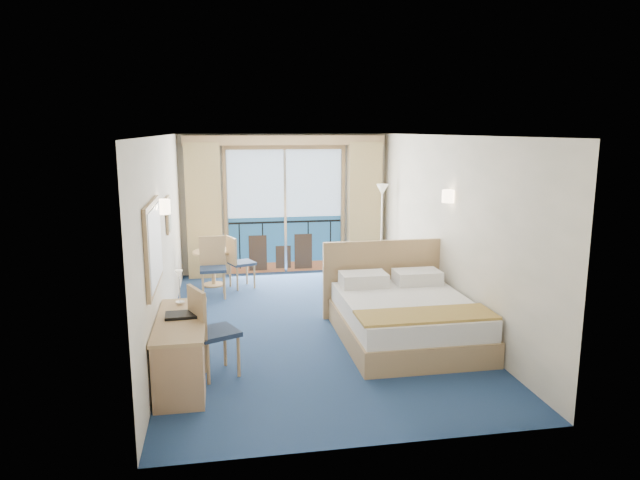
{
  "coord_description": "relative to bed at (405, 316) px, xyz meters",
  "views": [
    {
      "loc": [
        -1.25,
        -7.74,
        2.78
      ],
      "look_at": [
        0.15,
        0.2,
        1.21
      ],
      "focal_mm": 32.0,
      "sensor_mm": 36.0,
      "label": 1
    }
  ],
  "objects": [
    {
      "name": "sconce_right",
      "position": [
        0.81,
        0.62,
        1.52
      ],
      "size": [
        0.18,
        0.18,
        0.18
      ],
      "primitive_type": "cylinder",
      "color": "#FFDEB2",
      "rests_on": "room_walls"
    },
    {
      "name": "floor_lamp",
      "position": [
        0.6,
        3.24,
        1.02
      ],
      "size": [
        0.25,
        0.25,
        1.78
      ],
      "color": "silver",
      "rests_on": "ground"
    },
    {
      "name": "phone",
      "position": [
        0.66,
        1.6,
        0.22
      ],
      "size": [
        0.19,
        0.15,
        0.08
      ],
      "primitive_type": "cube",
      "rotation": [
        0.0,
        0.0,
        -0.03
      ],
      "color": "silver",
      "rests_on": "nightstand"
    },
    {
      "name": "pelmet",
      "position": [
        -1.13,
        3.87,
        2.25
      ],
      "size": [
        3.8,
        0.25,
        0.18
      ],
      "primitive_type": "cube",
      "color": "tan",
      "rests_on": "room_walls"
    },
    {
      "name": "table_chair_b",
      "position": [
        -2.54,
        2.54,
        0.24
      ],
      "size": [
        0.45,
        0.46,
        1.01
      ],
      "rotation": [
        0.0,
        0.0,
        0.03
      ],
      "color": "#1E2D47",
      "rests_on": "ground"
    },
    {
      "name": "armchair",
      "position": [
        0.43,
        2.55,
        -0.02
      ],
      "size": [
        0.94,
        0.93,
        0.62
      ],
      "primitive_type": "imported",
      "rotation": [
        0.0,
        0.0,
        4.09
      ],
      "color": "#4D545E",
      "rests_on": "ground"
    },
    {
      "name": "folder",
      "position": [
        -2.85,
        -0.73,
        0.42
      ],
      "size": [
        0.37,
        0.28,
        0.03
      ],
      "primitive_type": "cube",
      "rotation": [
        0.0,
        0.0,
        0.05
      ],
      "color": "black",
      "rests_on": "desk"
    },
    {
      "name": "desk_lamp",
      "position": [
        -2.89,
        -0.27,
        0.71
      ],
      "size": [
        0.11,
        0.11,
        0.4
      ],
      "color": "silver",
      "rests_on": "desk"
    },
    {
      "name": "curtain_right",
      "position": [
        0.42,
        3.84,
        0.95
      ],
      "size": [
        0.65,
        0.22,
        2.55
      ],
      "primitive_type": "cube",
      "color": "tan",
      "rests_on": "room_walls"
    },
    {
      "name": "bed",
      "position": [
        0.0,
        0.0,
        0.0
      ],
      "size": [
        1.85,
        2.2,
        1.16
      ],
      "color": "tan",
      "rests_on": "ground"
    },
    {
      "name": "desk",
      "position": [
        -2.86,
        -1.23,
        0.08
      ],
      "size": [
        0.54,
        1.56,
        0.73
      ],
      "color": "tan",
      "rests_on": "ground"
    },
    {
      "name": "desk_chair",
      "position": [
        -2.56,
        -0.74,
        0.27
      ],
      "size": [
        0.61,
        0.6,
        1.06
      ],
      "rotation": [
        0.0,
        0.0,
        1.98
      ],
      "color": "#1E2D47",
      "rests_on": "ground"
    },
    {
      "name": "table_chair_a",
      "position": [
        -2.11,
        2.94,
        0.2
      ],
      "size": [
        0.53,
        0.52,
        0.94
      ],
      "rotation": [
        0.0,
        0.0,
        1.94
      ],
      "color": "#1E2D47",
      "rests_on": "ground"
    },
    {
      "name": "floor",
      "position": [
        -1.13,
        0.77,
        -0.33
      ],
      "size": [
        6.5,
        6.5,
        0.0
      ],
      "primitive_type": "plane",
      "color": "navy",
      "rests_on": "ground"
    },
    {
      "name": "mirror",
      "position": [
        -3.11,
        -0.73,
        1.22
      ],
      "size": [
        0.05,
        1.25,
        0.95
      ],
      "color": "tan",
      "rests_on": "room_walls"
    },
    {
      "name": "sconce_left",
      "position": [
        -3.07,
        0.17,
        1.52
      ],
      "size": [
        0.18,
        0.18,
        0.18
      ],
      "primitive_type": "cylinder",
      "color": "#FFDEB2",
      "rests_on": "room_walls"
    },
    {
      "name": "curtain_left",
      "position": [
        -2.68,
        3.84,
        0.95
      ],
      "size": [
        0.65,
        0.22,
        2.55
      ],
      "primitive_type": "cube",
      "color": "tan",
      "rests_on": "room_walls"
    },
    {
      "name": "wall_print",
      "position": [
        -3.11,
        1.22,
        1.27
      ],
      "size": [
        0.04,
        0.42,
        0.52
      ],
      "color": "tan",
      "rests_on": "room_walls"
    },
    {
      "name": "nightstand",
      "position": [
        0.65,
        1.61,
        -0.07
      ],
      "size": [
        0.39,
        0.37,
        0.51
      ],
      "primitive_type": "cube",
      "color": "tan",
      "rests_on": "ground"
    },
    {
      "name": "room_walls",
      "position": [
        -1.13,
        0.77,
        1.45
      ],
      "size": [
        4.04,
        6.54,
        2.72
      ],
      "color": "white",
      "rests_on": "ground"
    },
    {
      "name": "balcony_door",
      "position": [
        -1.14,
        3.98,
        0.82
      ],
      "size": [
        2.36,
        0.03,
        2.52
      ],
      "color": "navy",
      "rests_on": "room_walls"
    },
    {
      "name": "round_table",
      "position": [
        -2.54,
        3.2,
        0.16
      ],
      "size": [
        0.71,
        0.71,
        0.64
      ],
      "color": "tan",
      "rests_on": "ground"
    }
  ]
}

